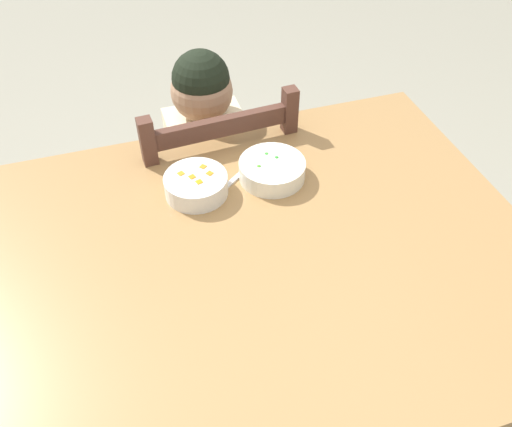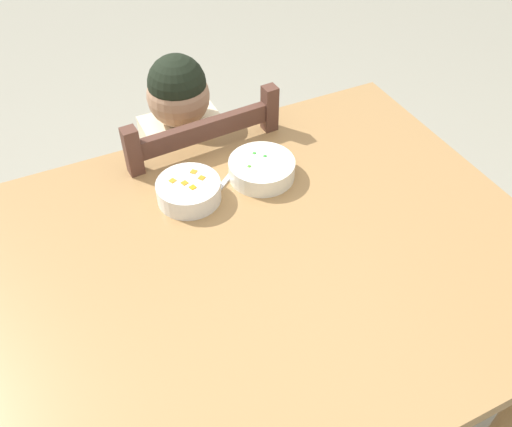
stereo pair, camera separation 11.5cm
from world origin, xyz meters
name	(u,v)px [view 1 (the left image)]	position (x,y,z in m)	size (l,w,h in m)	color
ground_plane	(263,416)	(0.00, 0.00, 0.00)	(8.00, 8.00, 0.00)	gray
dining_table	(266,285)	(0.00, 0.00, 0.66)	(1.17, 0.95, 0.77)	#9D7546
dining_chair	(213,202)	(0.00, 0.53, 0.45)	(0.44, 0.44, 0.90)	#4F3025
child_figure	(209,158)	(-0.01, 0.52, 0.63)	(0.32, 0.31, 0.96)	beige
bowl_of_peas	(272,169)	(0.09, 0.23, 0.80)	(0.16, 0.16, 0.05)	white
bowl_of_carrots	(196,184)	(-0.10, 0.23, 0.80)	(0.15, 0.15, 0.05)	white
spoon	(219,193)	(-0.05, 0.21, 0.78)	(0.12, 0.10, 0.01)	silver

